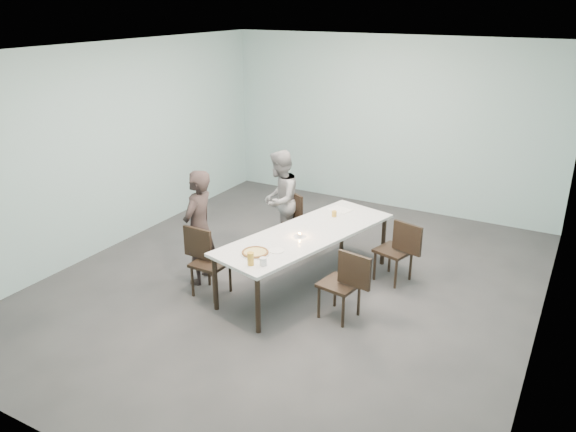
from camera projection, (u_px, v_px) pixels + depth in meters
The scene contains 16 objects.
ground at pixel (292, 283), 7.50m from camera, with size 7.00×7.00×0.00m, color #333335.
room_shell at pixel (293, 134), 6.76m from camera, with size 6.02×7.02×3.01m.
table at pixel (306, 237), 7.20m from camera, with size 1.53×2.74×0.75m.
chair_near_left at pixel (205, 257), 7.08m from camera, with size 0.61×0.43×0.87m.
chair_far_left at pixel (298, 219), 8.31m from camera, with size 0.64×0.57×0.87m.
chair_near_right at pixel (346, 281), 6.48m from camera, with size 0.64×0.48×0.87m.
chair_far_right at pixel (399, 247), 7.35m from camera, with size 0.65×0.52×0.87m.
diner_near at pixel (199, 227), 7.29m from camera, with size 0.56×0.37×1.54m, color black.
diner_far at pixel (280, 200), 8.34m from camera, with size 0.73×0.57×1.50m, color gray.
pizza at pixel (255, 253), 6.57m from camera, with size 0.34×0.34×0.04m.
side_plate at pixel (276, 251), 6.65m from camera, with size 0.18×0.18×0.01m, color white.
beer_glass at pixel (251, 259), 6.28m from camera, with size 0.08×0.08×0.15m, color gold.
water_tumbler at pixel (263, 262), 6.29m from camera, with size 0.08×0.08×0.09m, color silver.
tealight at pixel (300, 235), 7.05m from camera, with size 0.06×0.06×0.05m.
amber_tumbler at pixel (334, 214), 7.70m from camera, with size 0.07×0.07×0.08m, color gold.
menu at pixel (340, 210), 7.95m from camera, with size 0.30×0.22×0.01m, color silver.
Camera 1 is at (3.18, -5.85, 3.55)m, focal length 35.00 mm.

